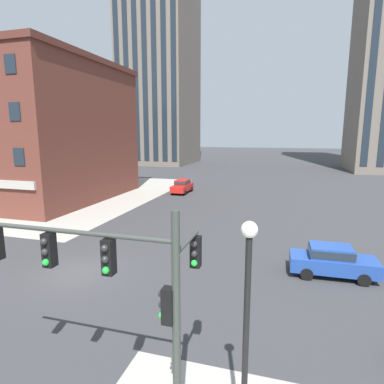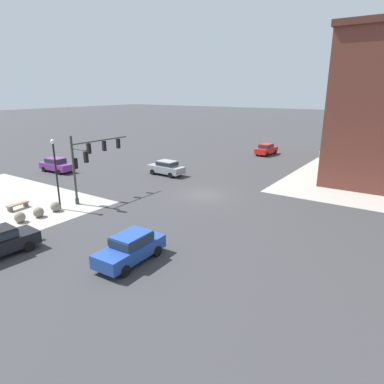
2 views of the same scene
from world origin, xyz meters
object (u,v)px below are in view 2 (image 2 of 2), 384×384
bollard_sphere_curb_c (20,217)px  car_main_southbound_near (266,149)px  bollard_sphere_curb_a (55,207)px  traffic_signal_main (89,158)px  car_parked_curb (131,247)px  bench_near_signal (18,205)px  street_lamp_corner_near (56,167)px  car_main_northbound_far (166,167)px  bollard_sphere_curb_b (38,212)px  car_main_northbound_near (56,164)px

bollard_sphere_curb_c → car_main_southbound_near: (-36.47, 4.44, 0.52)m
bollard_sphere_curb_a → car_main_southbound_near: bearing=172.6°
traffic_signal_main → bollard_sphere_curb_c: traffic_signal_main is taller
car_parked_curb → bench_near_signal: bearing=-95.3°
bollard_sphere_curb_a → street_lamp_corner_near: 3.24m
street_lamp_corner_near → car_main_southbound_near: bearing=172.2°
bollard_sphere_curb_a → car_main_northbound_far: 14.80m
bollard_sphere_curb_b → car_main_southbound_near: car_main_southbound_near is taller
traffic_signal_main → car_parked_curb: size_ratio=1.44×
traffic_signal_main → bollard_sphere_curb_a: 4.97m
car_parked_curb → car_main_northbound_near: bearing=-116.1°
street_lamp_corner_near → bollard_sphere_curb_a: bearing=14.1°
traffic_signal_main → car_parked_curb: (6.38, 10.94, -2.87)m
car_main_southbound_near → bollard_sphere_curb_a: bearing=-7.4°
bollard_sphere_curb_b → bollard_sphere_curb_c: bearing=-5.9°
street_lamp_corner_near → car_parked_curb: 11.95m
traffic_signal_main → bollard_sphere_curb_b: bearing=-0.3°
bench_near_signal → street_lamp_corner_near: size_ratio=0.32×
bench_near_signal → car_main_northbound_near: 13.62m
car_main_southbound_near → car_main_northbound_far: bearing=-13.7°
car_main_southbound_near → bollard_sphere_curb_b: bearing=-7.0°
traffic_signal_main → car_main_northbound_far: bearing=-178.4°
bench_near_signal → bollard_sphere_curb_a: bearing=115.5°
bollard_sphere_curb_b → bollard_sphere_curb_c: same height
car_main_northbound_far → street_lamp_corner_near: bearing=0.3°
bollard_sphere_curb_b → street_lamp_corner_near: size_ratio=0.14×
car_parked_curb → street_lamp_corner_near: bearing=-106.3°
bollard_sphere_curb_c → bollard_sphere_curb_b: bearing=174.1°
bench_near_signal → car_main_southbound_near: bearing=168.1°
bollard_sphere_curb_b → car_parked_curb: (1.20, 10.97, 0.52)m
bollard_sphere_curb_b → car_main_northbound_near: (-10.19, -12.24, 0.52)m
car_main_northbound_near → bollard_sphere_curb_b: bearing=50.2°
car_main_northbound_far → car_parked_curb: same height
bollard_sphere_curb_b → street_lamp_corner_near: street_lamp_corner_near is taller
bollard_sphere_curb_b → car_main_northbound_far: (-16.33, -0.28, 0.52)m
bollard_sphere_curb_a → bollard_sphere_curb_b: bearing=3.0°
bollard_sphere_curb_b → car_main_northbound_near: bearing=-129.8°
bollard_sphere_curb_c → car_main_northbound_near: size_ratio=0.18×
car_main_northbound_near → car_parked_curb: 25.84m
street_lamp_corner_near → car_main_northbound_far: (-14.26, -0.07, -2.67)m
bollard_sphere_curb_b → bench_near_signal: size_ratio=0.44×
bollard_sphere_curb_a → car_main_southbound_near: 33.79m
bench_near_signal → street_lamp_corner_near: street_lamp_corner_near is taller
bollard_sphere_curb_c → bench_near_signal: size_ratio=0.44×
traffic_signal_main → street_lamp_corner_near: traffic_signal_main is taller
traffic_signal_main → bench_near_signal: bearing=-31.6°
car_parked_curb → car_main_southbound_near: bearing=-169.6°
car_main_northbound_far → car_main_southbound_near: same height
bollard_sphere_curb_c → street_lamp_corner_near: bearing=-178.9°
bollard_sphere_curb_b → car_main_northbound_far: size_ratio=0.18×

